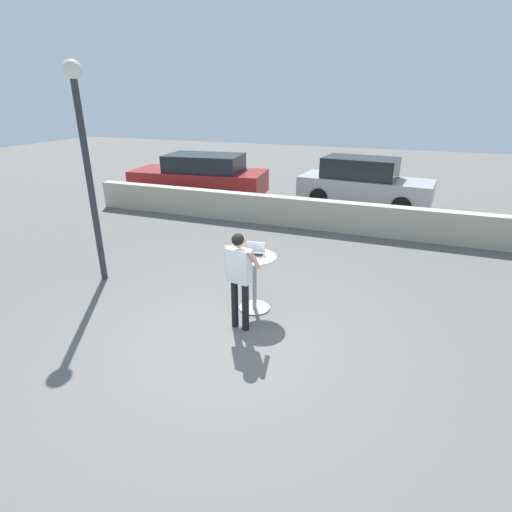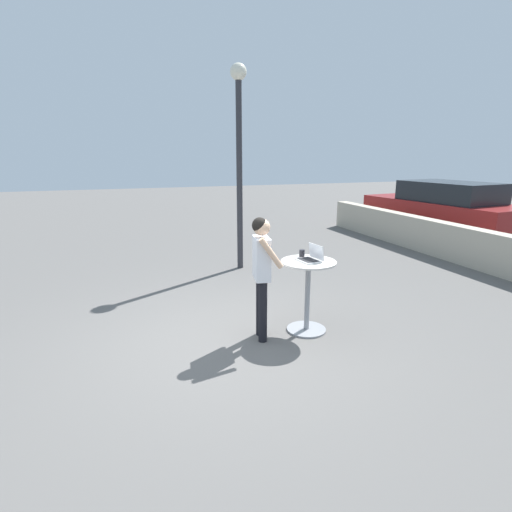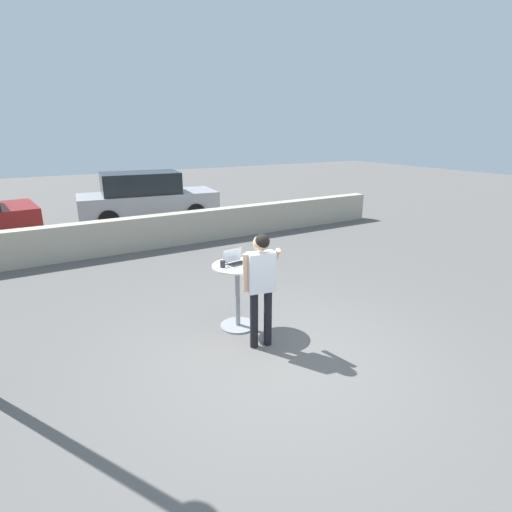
{
  "view_description": "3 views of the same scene",
  "coord_description": "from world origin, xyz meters",
  "px_view_note": "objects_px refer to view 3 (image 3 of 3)",
  "views": [
    {
      "loc": [
        2.18,
        -4.56,
        3.45
      ],
      "look_at": [
        0.23,
        0.58,
        1.23
      ],
      "focal_mm": 28.0,
      "sensor_mm": 36.0,
      "label": 1
    },
    {
      "loc": [
        4.52,
        -1.18,
        2.34
      ],
      "look_at": [
        -0.21,
        0.48,
        1.06
      ],
      "focal_mm": 28.0,
      "sensor_mm": 36.0,
      "label": 2
    },
    {
      "loc": [
        -2.52,
        -3.7,
        2.86
      ],
      "look_at": [
        0.04,
        0.67,
        1.24
      ],
      "focal_mm": 28.0,
      "sensor_mm": 36.0,
      "label": 3
    }
  ],
  "objects_px": {
    "coffee_mug": "(223,264)",
    "parked_car_near_street": "(146,197)",
    "laptop": "(236,262)",
    "standing_person": "(261,278)",
    "cafe_table": "(237,289)"
  },
  "relations": [
    {
      "from": "standing_person",
      "to": "coffee_mug",
      "type": "bearing_deg",
      "value": 109.1
    },
    {
      "from": "cafe_table",
      "to": "standing_person",
      "type": "relative_size",
      "value": 0.62
    },
    {
      "from": "laptop",
      "to": "coffee_mug",
      "type": "xyz_separation_m",
      "value": [
        -0.22,
        -0.02,
        0.01
      ]
    },
    {
      "from": "laptop",
      "to": "parked_car_near_street",
      "type": "xyz_separation_m",
      "value": [
        0.86,
        7.83,
        -0.24
      ]
    },
    {
      "from": "laptop",
      "to": "standing_person",
      "type": "distance_m",
      "value": 0.69
    },
    {
      "from": "coffee_mug",
      "to": "cafe_table",
      "type": "bearing_deg",
      "value": -2.68
    },
    {
      "from": "coffee_mug",
      "to": "laptop",
      "type": "bearing_deg",
      "value": 5.76
    },
    {
      "from": "coffee_mug",
      "to": "parked_car_near_street",
      "type": "height_order",
      "value": "parked_car_near_street"
    },
    {
      "from": "coffee_mug",
      "to": "parked_car_near_street",
      "type": "distance_m",
      "value": 7.93
    },
    {
      "from": "parked_car_near_street",
      "to": "laptop",
      "type": "bearing_deg",
      "value": -96.28
    },
    {
      "from": "coffee_mug",
      "to": "standing_person",
      "type": "bearing_deg",
      "value": -70.9
    },
    {
      "from": "parked_car_near_street",
      "to": "standing_person",
      "type": "bearing_deg",
      "value": -95.68
    },
    {
      "from": "cafe_table",
      "to": "laptop",
      "type": "height_order",
      "value": "laptop"
    },
    {
      "from": "laptop",
      "to": "parked_car_near_street",
      "type": "bearing_deg",
      "value": 83.72
    },
    {
      "from": "cafe_table",
      "to": "coffee_mug",
      "type": "distance_m",
      "value": 0.48
    }
  ]
}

